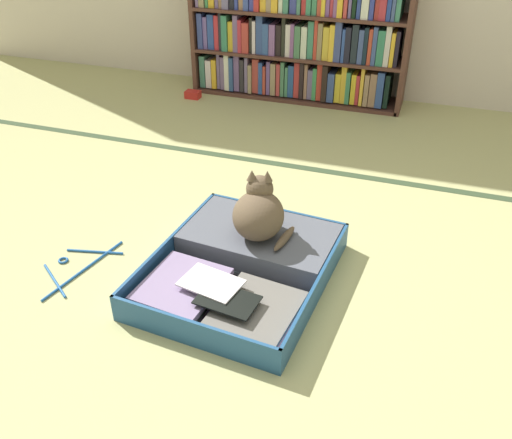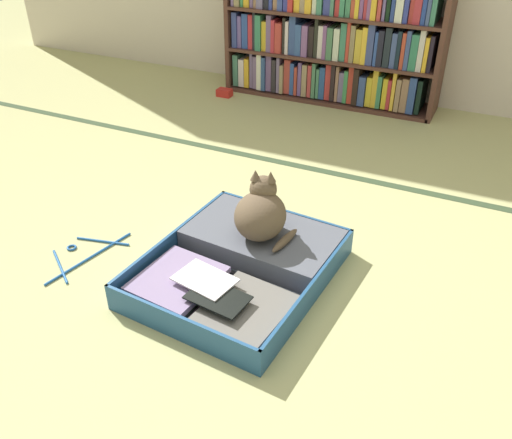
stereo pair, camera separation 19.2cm
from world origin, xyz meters
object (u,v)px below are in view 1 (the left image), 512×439
(black_cat, at_px, (259,212))
(clothes_hanger, at_px, (77,266))
(open_suitcase, at_px, (245,263))
(small_red_pouch, at_px, (193,95))
(bookshelf, at_px, (297,35))

(black_cat, distance_m, clothes_hanger, 0.75)
(open_suitcase, bearing_deg, small_red_pouch, 120.28)
(black_cat, height_order, small_red_pouch, black_cat)
(bookshelf, relative_size, small_red_pouch, 14.27)
(clothes_hanger, bearing_deg, small_red_pouch, 100.48)
(open_suitcase, distance_m, black_cat, 0.20)
(black_cat, relative_size, clothes_hanger, 0.66)
(clothes_hanger, bearing_deg, bookshelf, 81.79)
(black_cat, relative_size, small_red_pouch, 2.80)
(open_suitcase, bearing_deg, clothes_hanger, -163.87)
(bookshelf, height_order, black_cat, bookshelf)
(clothes_hanger, bearing_deg, open_suitcase, 16.13)
(bookshelf, relative_size, open_suitcase, 1.76)
(clothes_hanger, xyz_separation_m, small_red_pouch, (-0.35, 1.88, 0.02))
(open_suitcase, height_order, small_red_pouch, open_suitcase)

